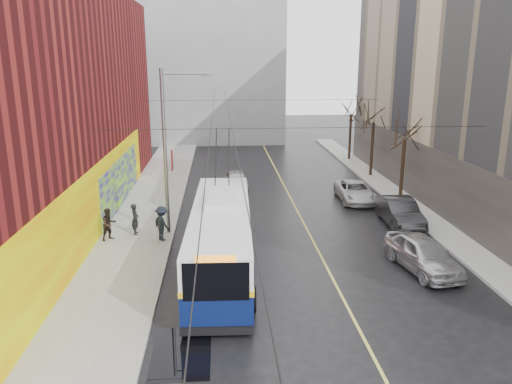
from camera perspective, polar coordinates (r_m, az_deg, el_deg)
ground at (r=19.22m, az=6.72°, el=-14.54°), size 140.00×140.00×0.00m
sidewalk_left at (r=30.25m, az=-12.78°, el=-3.43°), size 4.00×60.00×0.15m
sidewalk_right at (r=32.36m, az=18.53°, el=-2.64°), size 2.00×60.00×0.15m
lane_line at (r=32.20m, az=4.72°, el=-2.11°), size 0.12×50.00×0.01m
building_left at (r=32.99m, az=-27.01°, el=9.13°), size 12.11×36.00×14.00m
building_far at (r=61.44m, az=-6.86°, el=14.48°), size 20.50×12.10×18.00m
streetlight_pole at (r=26.93m, az=-10.04°, el=4.94°), size 2.65×0.60×9.00m
catenary_wires at (r=31.34m, az=-2.66°, el=9.12°), size 18.00×60.00×0.22m
tree_near at (r=34.97m, az=16.71°, el=7.02°), size 3.20×3.20×6.40m
tree_mid at (r=41.51m, az=13.34°, el=8.80°), size 3.20×3.20×6.68m
tree_far at (r=48.21m, az=10.86°, el=9.60°), size 3.20×3.20×6.57m
puddle at (r=17.57m, az=-8.49°, el=-17.67°), size 1.93×3.22×0.01m
pigeons_flying at (r=25.84m, az=-1.22°, el=9.91°), size 3.81×2.79×0.60m
trolleybus at (r=22.81m, az=-4.01°, el=-5.16°), size 3.15×12.22×5.75m
parked_car_a at (r=24.25m, az=18.51°, el=-6.71°), size 2.63×4.93×1.59m
parked_car_b at (r=30.24m, az=16.09°, el=-2.23°), size 1.80×4.88×1.59m
parked_car_c at (r=34.76m, az=11.27°, el=0.07°), size 2.33×4.83×1.33m
following_car at (r=37.17m, az=-2.30°, el=1.35°), size 1.81×4.11×1.38m
pedestrian_a at (r=27.93m, az=-13.64°, el=-3.03°), size 0.47×0.66×1.71m
pedestrian_b at (r=27.43m, az=-16.45°, el=-3.55°), size 1.06×1.04×1.72m
pedestrian_c at (r=26.69m, az=-10.70°, el=-3.55°), size 1.30×1.36×1.85m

